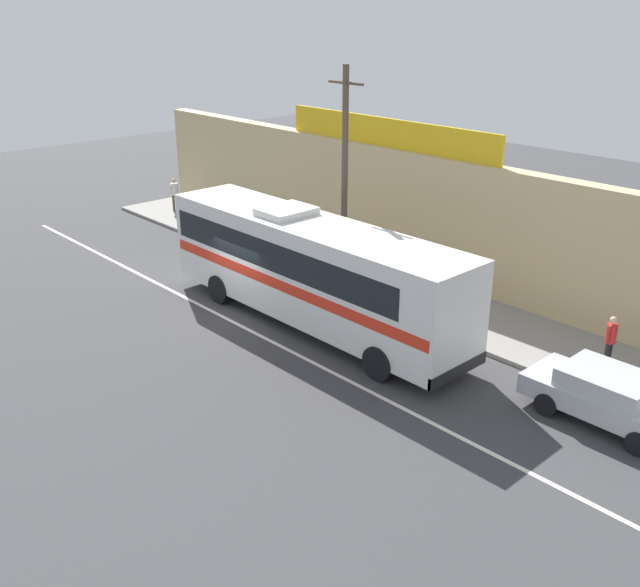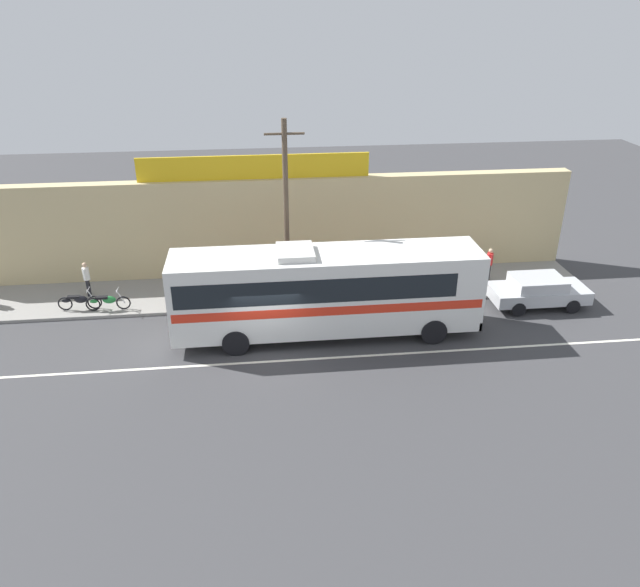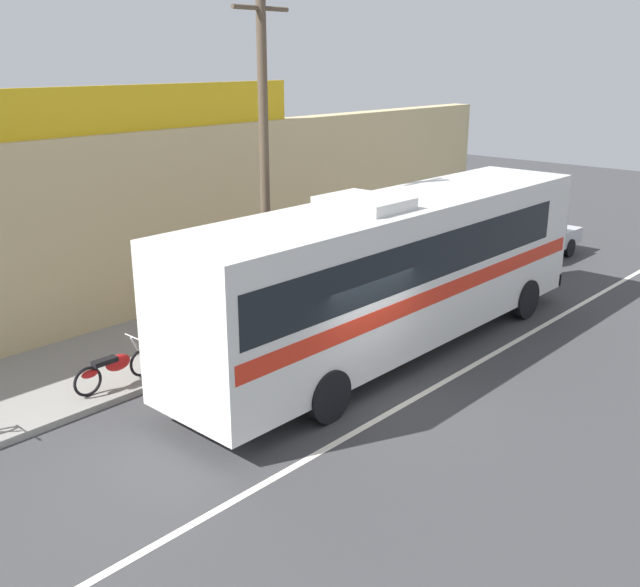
{
  "view_description": "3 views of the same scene",
  "coord_description": "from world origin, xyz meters",
  "px_view_note": "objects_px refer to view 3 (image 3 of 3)",
  "views": [
    {
      "loc": [
        18.55,
        -13.56,
        9.97
      ],
      "look_at": [
        2.82,
        1.03,
        1.23
      ],
      "focal_mm": 39.99,
      "sensor_mm": 36.0,
      "label": 1
    },
    {
      "loc": [
        -0.26,
        -20.46,
        12.45
      ],
      "look_at": [
        2.27,
        2.17,
        1.29
      ],
      "focal_mm": 34.35,
      "sensor_mm": 36.0,
      "label": 2
    },
    {
      "loc": [
        -10.41,
        -8.32,
        6.52
      ],
      "look_at": [
        1.1,
        2.2,
        1.45
      ],
      "focal_mm": 40.85,
      "sensor_mm": 36.0,
      "label": 3
    }
  ],
  "objects_px": {
    "intercity_bus": "(394,266)",
    "parked_car": "(530,238)",
    "motorcycle_blue": "(114,367)",
    "pedestrian_near_shop": "(444,224)",
    "utility_pole": "(264,161)"
  },
  "relations": [
    {
      "from": "parked_car",
      "to": "utility_pole",
      "type": "bearing_deg",
      "value": 173.17
    },
    {
      "from": "intercity_bus",
      "to": "parked_car",
      "type": "bearing_deg",
      "value": 8.9
    },
    {
      "from": "parked_car",
      "to": "utility_pole",
      "type": "height_order",
      "value": "utility_pole"
    },
    {
      "from": "utility_pole",
      "to": "motorcycle_blue",
      "type": "xyz_separation_m",
      "value": [
        -4.28,
        0.02,
        -3.7
      ]
    },
    {
      "from": "parked_car",
      "to": "pedestrian_near_shop",
      "type": "bearing_deg",
      "value": 116.28
    },
    {
      "from": "utility_pole",
      "to": "motorcycle_blue",
      "type": "height_order",
      "value": "utility_pole"
    },
    {
      "from": "intercity_bus",
      "to": "pedestrian_near_shop",
      "type": "relative_size",
      "value": 7.63
    },
    {
      "from": "parked_car",
      "to": "pedestrian_near_shop",
      "type": "xyz_separation_m",
      "value": [
        -1.29,
        2.61,
        0.32
      ]
    },
    {
      "from": "intercity_bus",
      "to": "pedestrian_near_shop",
      "type": "distance_m",
      "value": 9.39
    },
    {
      "from": "motorcycle_blue",
      "to": "pedestrian_near_shop",
      "type": "xyz_separation_m",
      "value": [
        13.93,
        1.28,
        0.49
      ]
    },
    {
      "from": "parked_car",
      "to": "motorcycle_blue",
      "type": "relative_size",
      "value": 2.22
    },
    {
      "from": "motorcycle_blue",
      "to": "pedestrian_near_shop",
      "type": "bearing_deg",
      "value": 5.25
    },
    {
      "from": "intercity_bus",
      "to": "utility_pole",
      "type": "bearing_deg",
      "value": 114.31
    },
    {
      "from": "parked_car",
      "to": "pedestrian_near_shop",
      "type": "distance_m",
      "value": 2.92
    },
    {
      "from": "pedestrian_near_shop",
      "to": "parked_car",
      "type": "bearing_deg",
      "value": -63.72
    }
  ]
}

